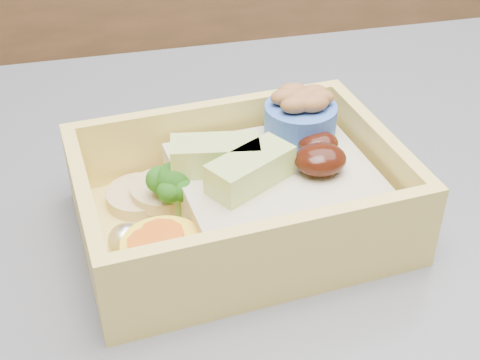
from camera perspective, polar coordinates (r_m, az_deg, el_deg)
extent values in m
cube|color=brown|center=(1.63, -16.96, 7.21)|extent=(3.20, 0.60, 0.90)
cube|color=#EED162|center=(0.40, 0.00, -3.69)|extent=(0.20, 0.15, 0.01)
cube|color=#EED162|center=(0.44, -2.65, 3.95)|extent=(0.19, 0.02, 0.05)
cube|color=#EED162|center=(0.34, 3.41, -6.46)|extent=(0.19, 0.02, 0.05)
cube|color=#EED162|center=(0.42, 11.51, 1.68)|extent=(0.02, 0.12, 0.05)
cube|color=#EED162|center=(0.37, -12.93, -3.16)|extent=(0.02, 0.12, 0.05)
cube|color=tan|center=(0.40, 3.07, -0.96)|extent=(0.12, 0.11, 0.03)
ellipsoid|color=black|center=(0.39, 6.87, 1.75)|extent=(0.03, 0.03, 0.02)
ellipsoid|color=black|center=(0.41, 6.70, 3.10)|extent=(0.03, 0.02, 0.01)
cube|color=#B9D971|center=(0.38, 0.90, 0.88)|extent=(0.06, 0.05, 0.02)
cube|color=#B9D971|center=(0.39, -2.12, 2.12)|extent=(0.05, 0.03, 0.02)
cylinder|color=#78AA5B|center=(0.40, -5.56, -2.11)|extent=(0.01, 0.01, 0.02)
sphere|color=#226116|center=(0.39, -5.71, 0.05)|extent=(0.02, 0.02, 0.02)
sphere|color=#226116|center=(0.40, -4.68, 0.35)|extent=(0.02, 0.02, 0.02)
sphere|color=#226116|center=(0.39, -6.89, 0.02)|extent=(0.02, 0.02, 0.02)
sphere|color=#226116|center=(0.39, -4.98, -0.82)|extent=(0.01, 0.01, 0.01)
sphere|color=#226116|center=(0.39, -6.05, -0.94)|extent=(0.01, 0.01, 0.01)
sphere|color=#226116|center=(0.40, -6.01, 0.41)|extent=(0.01, 0.01, 0.01)
cylinder|color=yellow|center=(0.36, -6.50, -6.52)|extent=(0.05, 0.05, 0.02)
cylinder|color=#DC5B12|center=(0.36, -6.74, -4.73)|extent=(0.02, 0.02, 0.00)
cylinder|color=#DC5B12|center=(0.35, -7.65, -5.43)|extent=(0.02, 0.02, 0.00)
cylinder|color=tan|center=(0.42, -8.55, -1.39)|extent=(0.04, 0.04, 0.01)
cylinder|color=tan|center=(0.41, -6.47, -0.92)|extent=(0.04, 0.04, 0.01)
ellipsoid|color=white|center=(0.42, -4.51, 0.69)|extent=(0.02, 0.02, 0.02)
ellipsoid|color=white|center=(0.38, -9.67, -5.09)|extent=(0.02, 0.02, 0.02)
cylinder|color=blue|center=(0.42, 5.16, 5.09)|extent=(0.05, 0.05, 0.02)
ellipsoid|color=brown|center=(0.41, 5.27, 6.94)|extent=(0.02, 0.01, 0.01)
ellipsoid|color=brown|center=(0.42, 6.21, 7.38)|extent=(0.02, 0.01, 0.01)
ellipsoid|color=brown|center=(0.42, 3.94, 7.10)|extent=(0.02, 0.01, 0.01)
ellipsoid|color=brown|center=(0.41, 6.26, 6.50)|extent=(0.02, 0.01, 0.01)
ellipsoid|color=brown|center=(0.41, 4.81, 6.43)|extent=(0.02, 0.01, 0.01)
ellipsoid|color=brown|center=(0.42, 6.75, 6.95)|extent=(0.02, 0.01, 0.01)
ellipsoid|color=brown|center=(0.42, 4.46, 7.54)|extent=(0.02, 0.01, 0.01)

